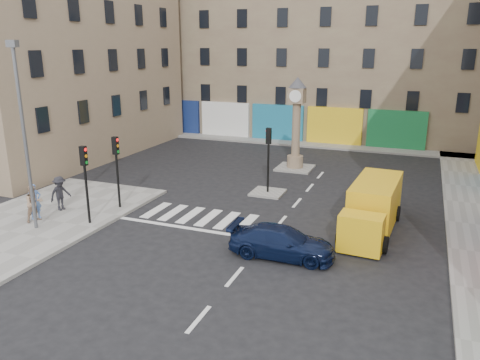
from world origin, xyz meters
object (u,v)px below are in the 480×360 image
Objects in this scene: traffic_light_left_near at (85,172)px; pedestrian_dark at (60,193)px; yellow_van at (373,207)px; navy_sedan at (282,242)px; pedestrian_tan at (34,203)px; lamp_post at (23,128)px; traffic_light_island at (268,150)px; pedestrian_blue at (35,201)px; clock_pillar at (297,118)px; traffic_light_left_far at (117,161)px.

traffic_light_left_near is 3.11m from pedestrian_dark.
traffic_light_left_near is 0.60× the size of yellow_van.
navy_sedan is 0.69× the size of yellow_van.
lamp_post is at bearing -116.81° from pedestrian_tan.
lamp_post is at bearing -131.71° from traffic_light_island.
yellow_van is at bearing -52.52° from pedestrian_tan.
yellow_van is at bearing -38.06° from navy_sedan.
yellow_van reaches higher than pedestrian_blue.
clock_pillar is at bearing -12.50° from pedestrian_tan.
traffic_light_left_near reaches higher than pedestrian_dark.
pedestrian_blue is at bearing 59.02° from pedestrian_tan.
traffic_light_left_far is 9.89m from navy_sedan.
traffic_light_left_far is at bearing -19.46° from pedestrian_blue.
lamp_post is 1.36× the size of clock_pillar.
lamp_post reaches higher than clock_pillar.
yellow_van is 15.35m from pedestrian_dark.
lamp_post is (-8.20, -9.20, 2.20)m from traffic_light_island.
traffic_light_left_near is 2.09× the size of pedestrian_tan.
navy_sedan is at bearing -62.66° from pedestrian_blue.
traffic_light_left_far is 0.86× the size of navy_sedan.
pedestrian_blue is at bearing -122.46° from clock_pillar.
yellow_van is (12.47, 1.93, -1.51)m from traffic_light_left_far.
lamp_post is at bearing -152.16° from pedestrian_dark.
pedestrian_tan is (-8.83, -14.55, -2.51)m from clock_pillar.
traffic_light_left_far is 2.13× the size of pedestrian_blue.
pedestrian_blue is (-15.25, -4.80, -0.09)m from yellow_van.
pedestrian_tan is at bearing -135.91° from traffic_light_island.
pedestrian_blue is (-2.77, -0.47, -1.60)m from traffic_light_left_near.
pedestrian_blue reaches higher than navy_sedan.
yellow_van is 3.53× the size of pedestrian_dark.
traffic_light_left_far is 2.10× the size of pedestrian_dark.
pedestrian_dark reaches higher than navy_sedan.
clock_pillar is 11.56m from yellow_van.
clock_pillar is 17.21m from pedestrian_tan.
clock_pillar is 15.77m from pedestrian_dark.
pedestrian_dark is at bearing -163.97° from yellow_van.
traffic_light_left_near is 13.29m from yellow_van.
traffic_light_left_far is 2.09× the size of pedestrian_tan.
traffic_light_left_near is 9.63m from navy_sedan.
lamp_post is 4.71× the size of pedestrian_dark.
navy_sedan is (3.12, -7.68, -1.97)m from traffic_light_island.
traffic_light_left_near is at bearing 88.63° from navy_sedan.
clock_pillar is (0.00, 6.00, 0.96)m from traffic_light_island.
pedestrian_dark is (-11.92, 0.84, 0.41)m from navy_sedan.
traffic_light_left_far is 1.00× the size of traffic_light_island.
lamp_post is 1.33× the size of yellow_van.
traffic_light_left_far is at bearing 63.43° from lamp_post.
traffic_light_left_far is at bearing -46.43° from pedestrian_dark.
navy_sedan is at bearing 7.64° from lamp_post.
traffic_light_island is at bearing 40.60° from traffic_light_left_far.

